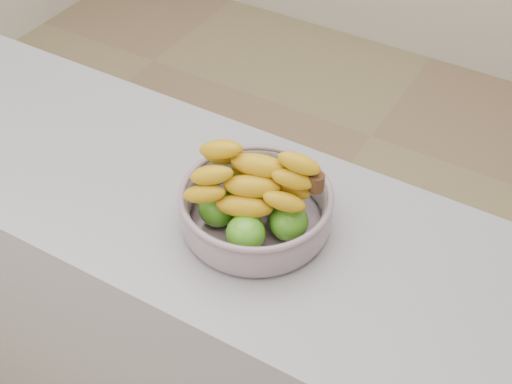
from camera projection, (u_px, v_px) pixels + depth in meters
ground at (227, 327)px, 2.48m from camera, size 4.00×4.00×0.00m
counter at (170, 300)px, 2.00m from camera, size 2.00×0.60×0.90m
fruit_bowl at (256, 204)px, 1.54m from camera, size 0.34×0.34×0.20m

